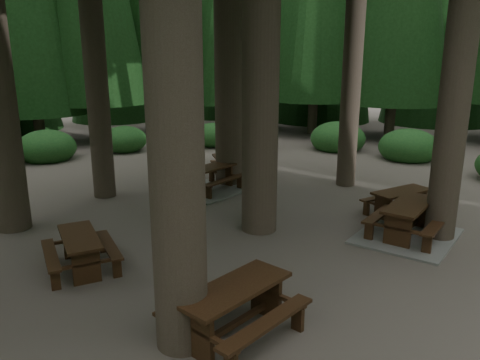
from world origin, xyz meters
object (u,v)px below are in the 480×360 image
picnic_table_b (80,247)px  picnic_table_c (210,183)px  picnic_table_e (234,303)px  picnic_table_d (241,162)px  picnic_table_a (408,225)px  picnic_table_f (401,199)px

picnic_table_b → picnic_table_c: bearing=-48.4°
picnic_table_e → picnic_table_c: bearing=48.1°
picnic_table_e → picnic_table_d: bearing=41.3°
picnic_table_c → picnic_table_d: 1.96m
picnic_table_a → picnic_table_f: picnic_table_a is taller
picnic_table_b → picnic_table_f: bearing=-93.6°
picnic_table_a → picnic_table_e: picnic_table_a is taller
picnic_table_b → picnic_table_f: (7.83, -1.33, 0.00)m
picnic_table_f → picnic_table_c: bearing=123.8°
picnic_table_a → picnic_table_c: bearing=87.6°
picnic_table_a → picnic_table_e: 5.59m
picnic_table_b → picnic_table_d: 7.85m
picnic_table_b → picnic_table_d: size_ratio=0.79×
picnic_table_d → picnic_table_f: (1.30, -5.68, -0.06)m
picnic_table_e → picnic_table_f: (6.49, 2.20, -0.07)m
picnic_table_b → picnic_table_a: bearing=-103.0°
picnic_table_a → picnic_table_c: size_ratio=1.08×
picnic_table_c → picnic_table_d: bearing=9.9°
picnic_table_a → picnic_table_b: (-6.81, 2.36, 0.19)m
picnic_table_a → picnic_table_d: size_ratio=1.33×
picnic_table_e → picnic_table_b: bearing=95.4°
picnic_table_f → picnic_table_b: bearing=171.9°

